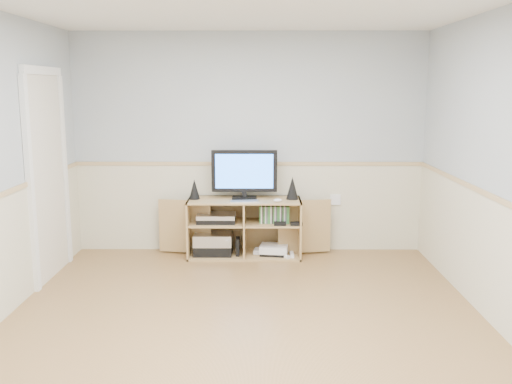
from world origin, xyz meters
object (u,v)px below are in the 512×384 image
media_cabinet (245,226)px  monitor (244,172)px  game_consoles (273,250)px  keyboard (244,201)px

media_cabinet → monitor: bearing=-90.0°
game_consoles → monitor: bearing=169.4°
keyboard → game_consoles: size_ratio=0.68×
media_cabinet → monitor: size_ratio=2.69×
media_cabinet → keyboard: (0.00, -0.20, 0.32)m
media_cabinet → monitor: 0.62m
monitor → game_consoles: bearing=-10.6°
game_consoles → keyboard: bearing=-158.3°
keyboard → game_consoles: bearing=14.2°
media_cabinet → game_consoles: 0.42m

